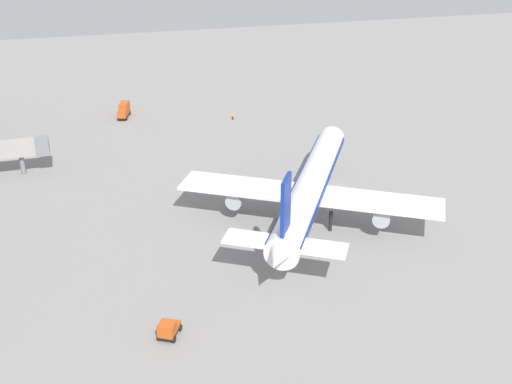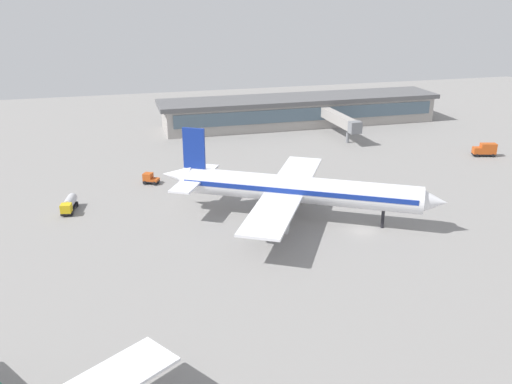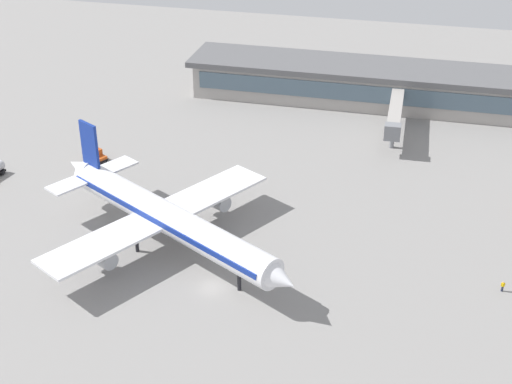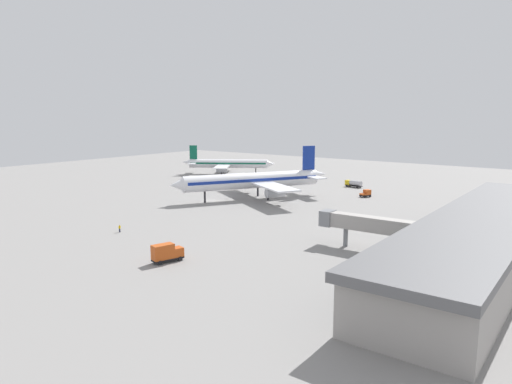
% 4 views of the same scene
% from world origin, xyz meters
% --- Properties ---
extents(ground, '(288.00, 288.00, 0.00)m').
position_xyz_m(ground, '(0.00, 0.00, 0.00)').
color(ground, gray).
extents(terminal_building, '(86.46, 15.93, 8.55)m').
position_xyz_m(terminal_building, '(-15.87, -77.94, 4.36)').
color(terminal_building, '#9E9993').
rests_on(terminal_building, ground).
extents(airplane_at_gate, '(30.13, 35.79, 12.39)m').
position_xyz_m(airplane_at_gate, '(51.60, 37.74, 4.51)').
color(airplane_at_gate, white).
rests_on(airplane_at_gate, ground).
extents(airplane_taxiing, '(47.06, 39.38, 15.82)m').
position_xyz_m(airplane_taxiing, '(9.75, -8.33, 5.75)').
color(airplane_taxiing, white).
rests_on(airplane_taxiing, ground).
extents(fuel_truck, '(3.07, 6.53, 2.50)m').
position_xyz_m(fuel_truck, '(49.67, -22.82, 1.39)').
color(fuel_truck, black).
rests_on(fuel_truck, ground).
extents(baggage_tug, '(3.72, 3.36, 2.30)m').
position_xyz_m(baggage_tug, '(33.63, -34.58, 1.16)').
color(baggage_tug, black).
rests_on(baggage_tug, ground).
extents(catering_truck, '(5.91, 3.42, 3.30)m').
position_xyz_m(catering_truck, '(-49.29, -33.42, 1.70)').
color(catering_truck, black).
rests_on(catering_truck, ground).
extents(ground_crew_worker, '(0.58, 0.42, 1.67)m').
position_xyz_m(ground_crew_worker, '(-40.99, -9.26, 0.85)').
color(ground_crew_worker, '#1E2338').
rests_on(ground_crew_worker, ground).
extents(jet_bridge, '(3.44, 22.46, 6.74)m').
position_xyz_m(jet_bridge, '(-21.16, -59.74, 5.14)').
color(jet_bridge, '#9E9993').
rests_on(jet_bridge, ground).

